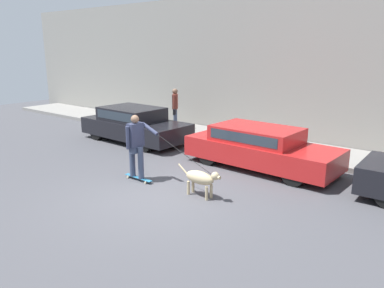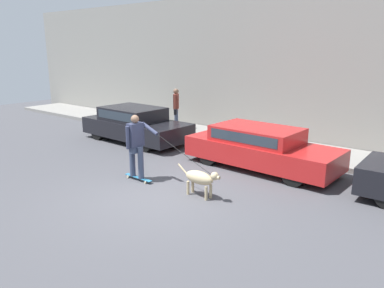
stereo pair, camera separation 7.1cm
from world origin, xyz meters
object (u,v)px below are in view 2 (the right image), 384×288
Objects in this scene: parked_car_1 at (260,148)px; parked_car_0 at (135,125)px; skateboarder at (136,144)px; pedestrian_with_bag at (176,106)px; dog at (200,178)px.

parked_car_0 is at bearing -177.85° from parked_car_1.
parked_car_0 reaches higher than parked_car_1.
pedestrian_with_bag reaches higher than skateboarder.
dog is at bearing 101.69° from pedestrian_with_bag.
pedestrian_with_bag reaches higher than parked_car_0.
parked_car_0 is at bearing 51.07° from pedestrian_with_bag.
dog is at bearing 5.69° from skateboarder.
skateboarder reaches higher than parked_car_1.
dog is 0.44× the size of skateboarder.
parked_car_0 is 6.03m from dog.
skateboarder is 1.73× the size of pedestrian_with_bag.
parked_car_1 is at bearing 1.67° from parked_car_0.
pedestrian_with_bag is at bearing 86.64° from parked_car_0.
skateboarder reaches higher than dog.
parked_car_1 is at bearing 123.38° from pedestrian_with_bag.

